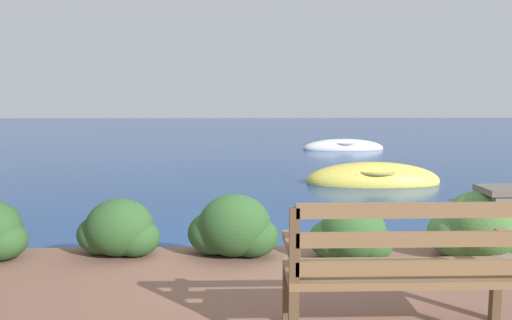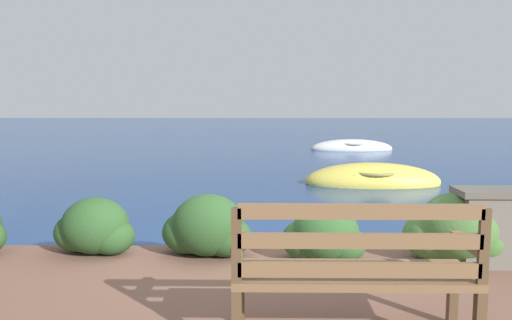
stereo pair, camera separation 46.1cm
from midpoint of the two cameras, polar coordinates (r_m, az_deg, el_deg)
The scene contains 9 objects.
ground_plane at distance 5.35m, azimuth -0.00°, elevation -12.07°, with size 80.00×80.00×0.00m.
park_bench at distance 3.27m, azimuth 12.85°, elevation -11.81°, with size 1.52×0.48×0.93m.
hedge_clump_left at distance 5.17m, azimuth -17.92°, elevation -7.71°, with size 0.83×0.60×0.56m.
hedge_clump_centre at distance 4.93m, azimuth -5.31°, elevation -7.88°, with size 0.89×0.64×0.61m.
hedge_clump_right at distance 4.85m, azimuth 8.14°, elevation -8.55°, with size 0.80×0.57×0.54m.
hedge_clump_far_right at distance 5.19m, azimuth 21.99°, elevation -7.36°, with size 0.97×0.70×0.66m.
rowboat_nearest at distance 10.54m, azimuth 12.01°, elevation -2.31°, with size 2.78×1.18×0.78m.
rowboat_mid at distance 17.37m, azimuth 9.21°, elevation 1.36°, with size 2.78×0.97×0.65m.
mooring_buoy at distance 9.01m, azimuth 23.52°, elevation -4.22°, with size 0.52×0.52×0.47m.
Camera 1 is at (-0.38, -5.05, 1.75)m, focal length 35.00 mm.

